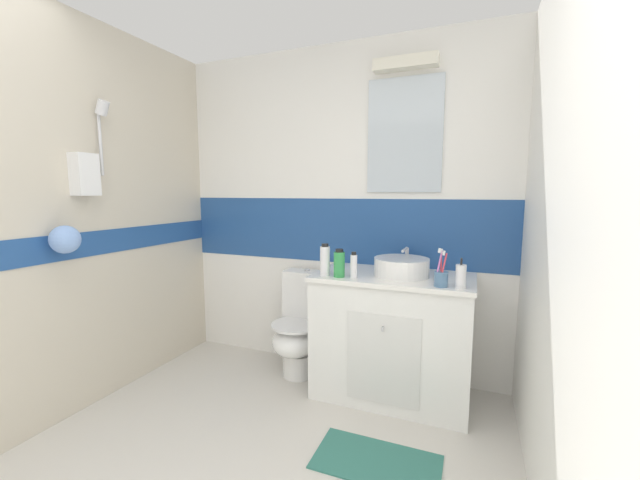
{
  "coord_description": "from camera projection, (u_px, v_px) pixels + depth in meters",
  "views": [
    {
      "loc": [
        1.0,
        -0.4,
        1.4
      ],
      "look_at": [
        0.11,
        1.79,
        1.1
      ],
      "focal_mm": 21.39,
      "sensor_mm": 36.0,
      "label": 1
    }
  ],
  "objects": [
    {
      "name": "bath_mat",
      "position": [
        377.0,
        462.0,
        1.98
      ],
      "size": [
        0.65,
        0.35,
        0.01
      ],
      "primitive_type": "cube",
      "color": "#337266",
      "rests_on": "ground_plane"
    },
    {
      "name": "wall_left_shower_alcove",
      "position": [
        67.0,
        216.0,
        2.36
      ],
      "size": [
        0.28,
        3.48,
        2.5
      ],
      "color": "beige",
      "rests_on": "ground_plane"
    },
    {
      "name": "toothbrush_cup",
      "position": [
        441.0,
        277.0,
        2.23
      ],
      "size": [
        0.08,
        0.08,
        0.23
      ],
      "color": "#4C7299",
      "rests_on": "vanity_cabinet"
    },
    {
      "name": "sink_basin",
      "position": [
        402.0,
        266.0,
        2.52
      ],
      "size": [
        0.36,
        0.4,
        0.17
      ],
      "color": "white",
      "rests_on": "vanity_cabinet"
    },
    {
      "name": "soap_dispenser",
      "position": [
        461.0,
        276.0,
        2.19
      ],
      "size": [
        0.06,
        0.06,
        0.18
      ],
      "color": "white",
      "rests_on": "vanity_cabinet"
    },
    {
      "name": "deodorant_spray_can",
      "position": [
        354.0,
        266.0,
        2.45
      ],
      "size": [
        0.04,
        0.04,
        0.17
      ],
      "color": "white",
      "rests_on": "vanity_cabinet"
    },
    {
      "name": "ground_plane",
      "position": [
        259.0,
        462.0,
        2.02
      ],
      "size": [
        3.2,
        3.48,
        0.04
      ],
      "primitive_type": "cube",
      "color": "beige"
    },
    {
      "name": "wall_back_tiled",
      "position": [
        339.0,
        210.0,
        3.0
      ],
      "size": [
        3.2,
        0.2,
        2.5
      ],
      "color": "white",
      "rests_on": "ground_plane"
    },
    {
      "name": "shampoo_bottle_tall",
      "position": [
        325.0,
        260.0,
        2.52
      ],
      "size": [
        0.07,
        0.07,
        0.21
      ],
      "color": "white",
      "rests_on": "vanity_cabinet"
    },
    {
      "name": "toilet",
      "position": [
        300.0,
        327.0,
        2.93
      ],
      "size": [
        0.37,
        0.5,
        0.8
      ],
      "color": "white",
      "rests_on": "ground_plane"
    },
    {
      "name": "mouthwash_bottle",
      "position": [
        339.0,
        264.0,
        2.48
      ],
      "size": [
        0.07,
        0.07,
        0.18
      ],
      "color": "green",
      "rests_on": "vanity_cabinet"
    },
    {
      "name": "vanity_cabinet",
      "position": [
        392.0,
        335.0,
        2.61
      ],
      "size": [
        1.04,
        0.6,
        0.85
      ],
      "color": "white",
      "rests_on": "ground_plane"
    },
    {
      "name": "wall_right_plain",
      "position": [
        580.0,
        235.0,
        1.36
      ],
      "size": [
        0.1,
        3.48,
        2.5
      ],
      "primitive_type": "cube",
      "color": "white",
      "rests_on": "ground_plane"
    }
  ]
}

